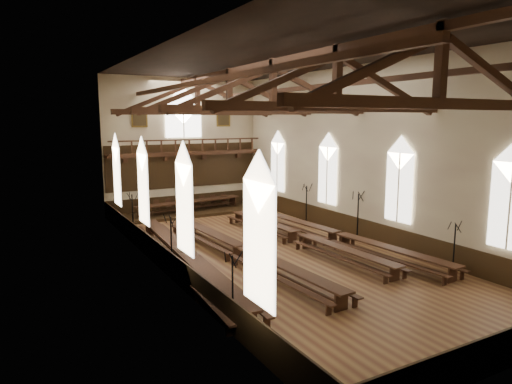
% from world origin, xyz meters
% --- Properties ---
extents(ground, '(26.00, 26.00, 0.00)m').
position_xyz_m(ground, '(0.00, 0.00, 0.00)').
color(ground, brown).
rests_on(ground, ground).
extents(room_walls, '(26.00, 26.00, 26.00)m').
position_xyz_m(room_walls, '(0.00, 0.00, 6.46)').
color(room_walls, beige).
rests_on(room_walls, ground).
extents(wainscot_band, '(12.00, 26.00, 1.20)m').
position_xyz_m(wainscot_band, '(0.00, 0.00, 0.60)').
color(wainscot_band, black).
rests_on(wainscot_band, ground).
extents(side_windows, '(11.85, 19.80, 4.50)m').
position_xyz_m(side_windows, '(-0.00, -0.00, 3.74)').
color(side_windows, white).
rests_on(side_windows, room_walls).
extents(end_window, '(2.80, 0.12, 3.80)m').
position_xyz_m(end_window, '(0.00, 12.90, 7.22)').
color(end_window, white).
rests_on(end_window, room_walls).
extents(minstrels_gallery, '(11.80, 1.24, 3.70)m').
position_xyz_m(minstrels_gallery, '(0.00, 12.66, 3.91)').
color(minstrels_gallery, '#371F11').
rests_on(minstrels_gallery, room_walls).
extents(portraits, '(7.75, 0.09, 1.45)m').
position_xyz_m(portraits, '(0.00, 12.90, 7.10)').
color(portraits, brown).
rests_on(portraits, room_walls).
extents(roof_trusses, '(11.70, 25.70, 2.80)m').
position_xyz_m(roof_trusses, '(0.00, -0.00, 8.22)').
color(roof_trusses, '#371F11').
rests_on(roof_trusses, room_walls).
extents(refectory_row_a, '(2.15, 15.09, 0.81)m').
position_xyz_m(refectory_row_a, '(-4.93, -0.30, 0.59)').
color(refectory_row_a, '#371F11').
rests_on(refectory_row_a, ground).
extents(refectory_row_b, '(2.00, 14.75, 0.78)m').
position_xyz_m(refectory_row_b, '(-2.10, -0.66, 0.57)').
color(refectory_row_b, '#371F11').
rests_on(refectory_row_b, ground).
extents(refectory_row_c, '(1.80, 14.19, 0.72)m').
position_xyz_m(refectory_row_c, '(2.00, 0.39, 0.53)').
color(refectory_row_c, '#371F11').
rests_on(refectory_row_c, ground).
extents(refectory_row_d, '(2.12, 14.63, 0.76)m').
position_xyz_m(refectory_row_d, '(3.84, -0.74, 0.56)').
color(refectory_row_d, '#371F11').
rests_on(refectory_row_d, ground).
extents(dais, '(11.40, 3.10, 0.21)m').
position_xyz_m(dais, '(-0.23, 11.40, 0.10)').
color(dais, black).
rests_on(dais, ground).
extents(high_table, '(8.36, 2.04, 0.78)m').
position_xyz_m(high_table, '(-0.23, 11.40, 0.87)').
color(high_table, '#371F11').
rests_on(high_table, dais).
extents(high_chairs, '(6.73, 0.43, 0.91)m').
position_xyz_m(high_chairs, '(-0.23, 12.20, 0.71)').
color(high_chairs, '#371F11').
rests_on(high_chairs, dais).
extents(candelabrum_left_near, '(0.71, 0.77, 2.52)m').
position_xyz_m(candelabrum_left_near, '(-5.55, -6.57, 0.77)').
color(candelabrum_left_near, black).
rests_on(candelabrum_left_near, ground).
extents(candelabrum_left_mid, '(0.78, 0.80, 2.66)m').
position_xyz_m(candelabrum_left_mid, '(-5.55, -0.18, 0.81)').
color(candelabrum_left_mid, black).
rests_on(candelabrum_left_mid, ground).
extents(candelabrum_left_far, '(0.79, 0.80, 2.69)m').
position_xyz_m(candelabrum_left_far, '(-5.55, 6.86, 0.82)').
color(candelabrum_left_far, black).
rests_on(candelabrum_left_far, ground).
extents(candelabrum_right_near, '(0.64, 0.73, 2.38)m').
position_xyz_m(candelabrum_right_near, '(5.55, -6.79, 0.72)').
color(candelabrum_right_near, black).
rests_on(candelabrum_right_near, ground).
extents(candelabrum_right_mid, '(0.83, 0.87, 2.89)m').
position_xyz_m(candelabrum_right_mid, '(5.55, -0.34, 0.88)').
color(candelabrum_right_mid, black).
rests_on(candelabrum_right_mid, ground).
extents(candelabrum_right_far, '(0.80, 0.79, 2.68)m').
position_xyz_m(candelabrum_right_far, '(5.55, 4.75, 0.81)').
color(candelabrum_right_far, black).
rests_on(candelabrum_right_far, ground).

